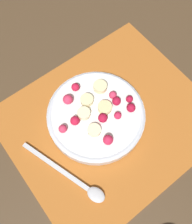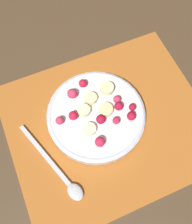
% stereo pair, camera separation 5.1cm
% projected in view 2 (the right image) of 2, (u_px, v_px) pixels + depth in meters
% --- Properties ---
extents(ground_plane, '(3.00, 3.00, 0.00)m').
position_uv_depth(ground_plane, '(108.00, 123.00, 0.54)').
color(ground_plane, '#4C3823').
extents(placemat, '(0.42, 0.36, 0.01)m').
position_uv_depth(placemat, '(108.00, 123.00, 0.54)').
color(placemat, '#B26023').
rests_on(placemat, ground_plane).
extents(fruit_bowl, '(0.21, 0.21, 0.05)m').
position_uv_depth(fruit_bowl, '(96.00, 115.00, 0.52)').
color(fruit_bowl, silver).
rests_on(fruit_bowl, placemat).
extents(spoon, '(0.08, 0.19, 0.01)m').
position_uv_depth(spoon, '(61.00, 175.00, 0.49)').
color(spoon, silver).
rests_on(spoon, placemat).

